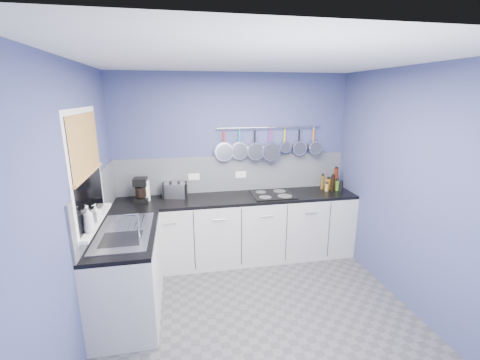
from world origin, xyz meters
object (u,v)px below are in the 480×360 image
object	(u,v)px
toaster	(175,190)
canister	(181,194)
soap_bottle_a	(88,219)
coffee_maker	(141,190)
paper_towel	(145,191)
hob	(273,194)
soap_bottle_b	(96,213)

from	to	relation	value
toaster	canister	size ratio (longest dim) A/B	2.34
soap_bottle_a	coffee_maker	size ratio (longest dim) A/B	0.78
soap_bottle_a	canister	world-z (taller)	soap_bottle_a
paper_towel	toaster	xyz separation A→B (m)	(0.37, 0.07, -0.04)
canister	soap_bottle_a	bearing A→B (deg)	-122.12
canister	hob	xyz separation A→B (m)	(1.21, -0.09, -0.06)
soap_bottle_a	toaster	distance (m)	1.53
paper_towel	hob	xyz separation A→B (m)	(1.66, -0.08, -0.13)
hob	paper_towel	bearing A→B (deg)	177.30
coffee_maker	soap_bottle_b	bearing A→B (deg)	-103.10
canister	hob	bearing A→B (deg)	-4.01
hob	coffee_maker	bearing A→B (deg)	178.81
paper_towel	toaster	size ratio (longest dim) A/B	0.88
coffee_maker	soap_bottle_a	bearing A→B (deg)	-99.79
paper_towel	canister	size ratio (longest dim) A/B	2.06
soap_bottle_b	soap_bottle_a	bearing A→B (deg)	-90.00
coffee_maker	toaster	size ratio (longest dim) A/B	1.03
soap_bottle_a	canister	xyz separation A→B (m)	(0.80, 1.27, -0.21)
soap_bottle_b	hob	size ratio (longest dim) A/B	0.31
soap_bottle_b	coffee_maker	xyz separation A→B (m)	(0.30, 0.98, -0.08)
toaster	hob	size ratio (longest dim) A/B	0.53
soap_bottle_b	toaster	bearing A→B (deg)	56.49
paper_towel	hob	world-z (taller)	paper_towel
soap_bottle_a	toaster	bearing A→B (deg)	61.62
paper_towel	toaster	bearing A→B (deg)	10.66
paper_towel	toaster	world-z (taller)	paper_towel
toaster	soap_bottle_a	bearing A→B (deg)	-102.47
paper_towel	canister	xyz separation A→B (m)	(0.45, 0.01, -0.07)
soap_bottle_b	coffee_maker	size ratio (longest dim) A/B	0.56
canister	hob	distance (m)	1.22
canister	hob	size ratio (longest dim) A/B	0.23
coffee_maker	canister	world-z (taller)	coffee_maker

